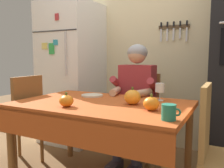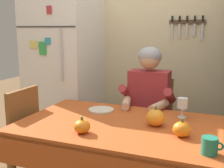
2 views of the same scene
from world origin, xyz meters
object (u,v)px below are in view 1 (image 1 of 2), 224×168
at_px(dining_table, 101,113).
at_px(coffee_mug, 169,112).
at_px(wine_glass, 160,88).
at_px(pumpkin_medium, 132,97).
at_px(chair_left_side, 22,118).
at_px(pumpkin_large, 151,104).
at_px(chair_behind_person, 141,111).
at_px(seated_person, 135,94).
at_px(serving_tray, 92,95).
at_px(refrigerator, 72,73).
at_px(chair_right_side, 220,148).
at_px(pumpkin_small, 66,101).

distance_m(dining_table, coffee_mug, 0.70).
relative_size(wine_glass, pumpkin_medium, 1.09).
distance_m(chair_left_side, pumpkin_large, 1.38).
height_order(chair_behind_person, seated_person, seated_person).
relative_size(dining_table, chair_left_side, 1.51).
height_order(dining_table, wine_glass, wine_glass).
height_order(chair_behind_person, serving_tray, chair_behind_person).
distance_m(seated_person, coffee_mug, 1.05).
xyz_separation_m(wine_glass, pumpkin_large, (0.05, -0.39, -0.06)).
relative_size(chair_behind_person, coffee_mug, 8.11).
distance_m(seated_person, chair_left_side, 1.17).
xyz_separation_m(refrigerator, chair_behind_person, (1.01, -0.09, -0.39)).
xyz_separation_m(seated_person, chair_right_side, (0.84, -0.58, -0.23)).
xyz_separation_m(chair_right_side, pumpkin_medium, (-0.64, 0.04, 0.29)).
distance_m(seated_person, pumpkin_small, 0.88).
height_order(refrigerator, dining_table, refrigerator).
bearing_deg(chair_right_side, serving_tray, 168.86).
height_order(dining_table, serving_tray, serving_tray).
bearing_deg(seated_person, chair_behind_person, 90.00).
bearing_deg(chair_left_side, chair_behind_person, 40.18).
xyz_separation_m(dining_table, wine_glass, (0.40, 0.31, 0.19)).
distance_m(chair_right_side, pumpkin_small, 1.12).
bearing_deg(wine_glass, chair_behind_person, 125.65).
height_order(seated_person, wine_glass, seated_person).
distance_m(coffee_mug, serving_tray, 1.01).
xyz_separation_m(chair_behind_person, chair_right_side, (0.84, -0.77, 0.00)).
distance_m(pumpkin_large, pumpkin_small, 0.63).
relative_size(pumpkin_large, pumpkin_small, 1.06).
bearing_deg(chair_right_side, wine_glass, 149.57).
height_order(chair_left_side, wine_glass, chair_left_side).
bearing_deg(chair_left_side, refrigerator, 93.12).
distance_m(dining_table, serving_tray, 0.35).
distance_m(refrigerator, seated_person, 1.06).
height_order(refrigerator, pumpkin_large, refrigerator).
height_order(refrigerator, pumpkin_medium, refrigerator).
bearing_deg(seated_person, pumpkin_medium, -70.18).
xyz_separation_m(refrigerator, seated_person, (1.01, -0.28, -0.16)).
distance_m(pumpkin_medium, pumpkin_small, 0.51).
xyz_separation_m(refrigerator, pumpkin_small, (0.80, -1.13, -0.12)).
distance_m(chair_right_side, chair_left_side, 1.80).
bearing_deg(chair_left_side, pumpkin_large, -2.47).
distance_m(pumpkin_medium, serving_tray, 0.53).
height_order(chair_behind_person, wine_glass, chair_behind_person).
height_order(chair_right_side, pumpkin_small, chair_right_side).
distance_m(chair_behind_person, coffee_mug, 1.24).
xyz_separation_m(coffee_mug, pumpkin_small, (-0.78, 0.03, -0.00)).
bearing_deg(chair_right_side, seated_person, 145.27).
xyz_separation_m(chair_left_side, pumpkin_medium, (1.16, 0.08, 0.29)).
bearing_deg(chair_behind_person, pumpkin_large, -65.68).
relative_size(chair_right_side, pumpkin_large, 7.99).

